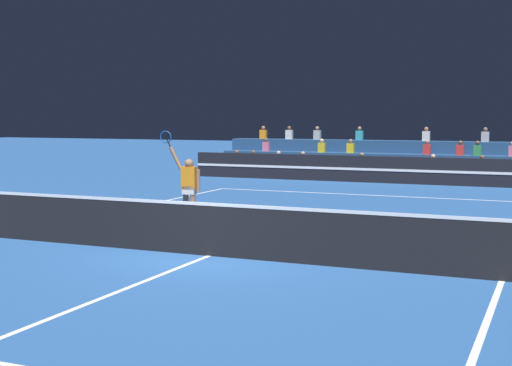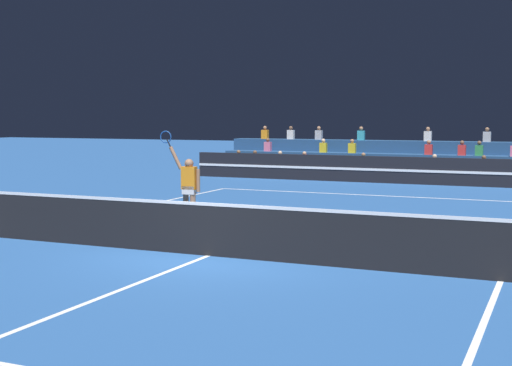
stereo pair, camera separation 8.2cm
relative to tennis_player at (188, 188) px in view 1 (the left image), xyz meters
The scene contains 7 objects.
ground_plane 3.77m from the tennis_player, 55.03° to the right, with size 120.00×120.00×0.00m, color #285699.
court_lines 3.77m from the tennis_player, 55.03° to the right, with size 11.10×23.90×0.01m.
tennis_net 3.67m from the tennis_player, 55.03° to the right, with size 12.00×0.10×1.10m.
sponsor_banner_wall 13.82m from the tennis_player, 81.31° to the left, with size 18.00×0.26×1.10m.
bleacher_stand 16.32m from the tennis_player, 82.65° to the left, with size 17.17×2.85×2.28m.
tennis_player is the anchor object (origin of this frame).
tennis_ball 3.60m from the tennis_player, 92.52° to the left, with size 0.07×0.07×0.07m, color #C6DB33.
Camera 1 is at (6.34, -12.40, 2.76)m, focal length 50.00 mm.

